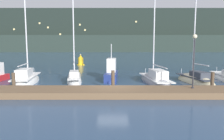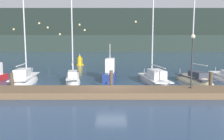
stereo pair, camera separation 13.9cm
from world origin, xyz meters
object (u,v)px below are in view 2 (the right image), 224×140
channel_buoy (81,61)px  dock_lamppost (193,52)px  sailboat_berth_7 (195,82)px  sailboat_berth_3 (26,82)px  motorboat_berth_5 (111,76)px  sailboat_berth_6 (154,81)px  sailboat_berth_4 (74,81)px

channel_buoy → dock_lamppost: dock_lamppost is taller
sailboat_berth_7 → channel_buoy: 22.15m
sailboat_berth_3 → motorboat_berth_5: size_ratio=1.93×
sailboat_berth_6 → channel_buoy: bearing=119.4°
sailboat_berth_3 → sailboat_berth_4: 4.55m
sailboat_berth_7 → channel_buoy: (-13.62, 17.46, 0.63)m
motorboat_berth_5 → channel_buoy: 16.79m
sailboat_berth_3 → motorboat_berth_5: (8.12, 1.79, 0.24)m
motorboat_berth_5 → channel_buoy: bearing=109.0°
sailboat_berth_3 → sailboat_berth_7: size_ratio=0.92×
motorboat_berth_5 → sailboat_berth_7: 8.32m
sailboat_berth_7 → channel_buoy: bearing=128.0°
channel_buoy → dock_lamppost: 25.23m
sailboat_berth_4 → motorboat_berth_5: bearing=22.4°
sailboat_berth_3 → sailboat_berth_4: size_ratio=0.98×
sailboat_berth_7 → dock_lamppost: bearing=-113.0°
sailboat_berth_4 → sailboat_berth_7: size_ratio=0.94×
motorboat_berth_5 → channel_buoy: (-5.45, 15.87, 0.36)m
sailboat_berth_3 → sailboat_berth_7: (16.29, 0.20, -0.03)m
sailboat_berth_6 → sailboat_berth_4: bearing=-179.5°
motorboat_berth_5 → sailboat_berth_3: bearing=-167.6°
sailboat_berth_3 → motorboat_berth_5: bearing=12.4°
sailboat_berth_6 → sailboat_berth_7: 3.87m
motorboat_berth_5 → sailboat_berth_6: 4.53m
channel_buoy → dock_lamppost: size_ratio=0.49×
sailboat_berth_6 → sailboat_berth_7: sailboat_berth_6 is taller
sailboat_berth_4 → sailboat_berth_6: (7.88, 0.08, -0.02)m
motorboat_berth_5 → dock_lamppost: dock_lamppost is taller
sailboat_berth_3 → channel_buoy: (2.67, 17.66, 0.60)m
sailboat_berth_3 → sailboat_berth_4: sailboat_berth_4 is taller
sailboat_berth_4 → sailboat_berth_6: bearing=0.5°
sailboat_berth_6 → dock_lamppost: 6.11m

